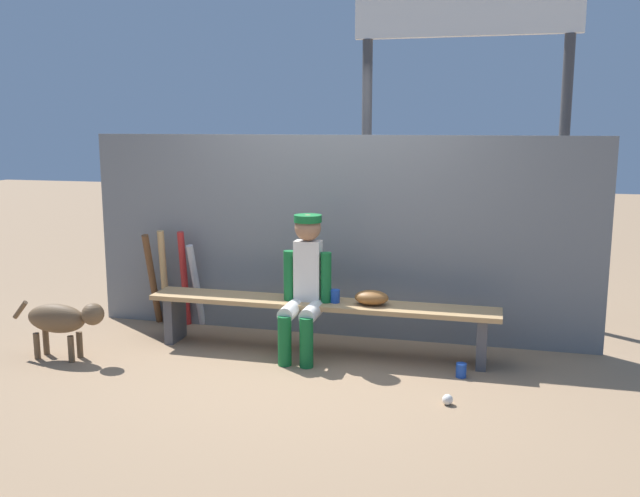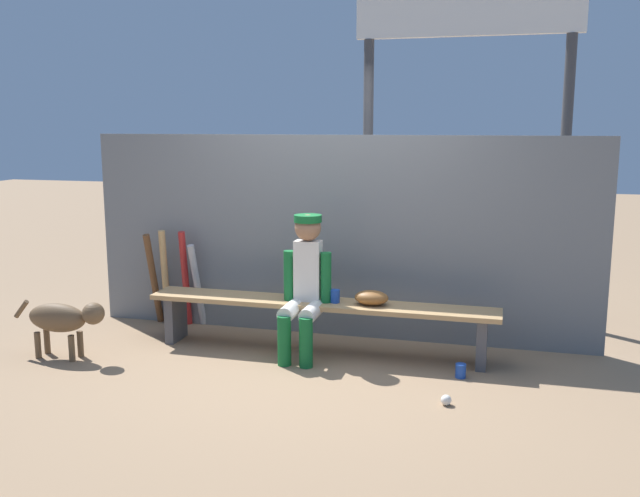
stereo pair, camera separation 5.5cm
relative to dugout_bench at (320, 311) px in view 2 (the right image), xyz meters
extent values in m
plane|color=#937556|center=(0.00, 0.00, -0.36)|extent=(30.00, 30.00, 0.00)
cube|color=slate|center=(0.00, 0.52, 0.55)|extent=(4.64, 0.03, 1.82)
cube|color=tan|center=(0.00, 0.00, 0.07)|extent=(2.97, 0.36, 0.04)
cube|color=#4C4C51|center=(-1.33, 0.00, -0.16)|extent=(0.08, 0.29, 0.41)
cube|color=#4C4C51|center=(1.33, 0.00, -0.16)|extent=(0.08, 0.29, 0.41)
cube|color=silver|center=(-0.10, 0.00, 0.34)|extent=(0.22, 0.13, 0.51)
sphere|color=#9E7051|center=(-0.10, 0.00, 0.71)|extent=(0.22, 0.22, 0.22)
cylinder|color=#14662D|center=(-0.10, 0.00, 0.78)|extent=(0.23, 0.23, 0.06)
cylinder|color=silver|center=(-0.19, -0.19, 0.05)|extent=(0.13, 0.38, 0.13)
cylinder|color=#14662D|center=(-0.19, -0.38, -0.16)|extent=(0.11, 0.11, 0.41)
cylinder|color=#14662D|center=(-0.26, -0.02, 0.29)|extent=(0.09, 0.09, 0.43)
cylinder|color=silver|center=(-0.01, -0.19, 0.05)|extent=(0.13, 0.38, 0.13)
cylinder|color=#14662D|center=(-0.01, -0.38, -0.16)|extent=(0.11, 0.11, 0.41)
cylinder|color=#14662D|center=(0.06, -0.02, 0.29)|extent=(0.09, 0.09, 0.43)
ellipsoid|color=brown|center=(0.44, 0.00, 0.15)|extent=(0.28, 0.20, 0.12)
cylinder|color=#B7B7BC|center=(-1.32, 0.44, 0.05)|extent=(0.10, 0.26, 0.81)
cylinder|color=#B22323|center=(-1.44, 0.43, 0.10)|extent=(0.08, 0.19, 0.93)
cylinder|color=tan|center=(-1.63, 0.40, 0.11)|extent=(0.08, 0.17, 0.93)
cylinder|color=brown|center=(-1.75, 0.39, 0.09)|extent=(0.07, 0.28, 0.90)
sphere|color=white|center=(1.13, -0.86, -0.32)|extent=(0.07, 0.07, 0.07)
cylinder|color=#1E47AD|center=(1.19, -0.30, -0.30)|extent=(0.08, 0.08, 0.11)
cylinder|color=#1E47AD|center=(0.13, -0.01, 0.14)|extent=(0.08, 0.08, 0.11)
cylinder|color=#3F3F42|center=(0.11, 1.46, 1.00)|extent=(0.10, 0.10, 2.72)
cylinder|color=#3F3F42|center=(1.98, 1.46, 1.00)|extent=(0.10, 0.10, 2.72)
ellipsoid|color=brown|center=(-2.06, -0.68, -0.02)|extent=(0.52, 0.20, 0.24)
sphere|color=brown|center=(-1.72, -0.68, 0.04)|extent=(0.18, 0.18, 0.18)
cylinder|color=brown|center=(-2.40, -0.68, 0.03)|extent=(0.15, 0.04, 0.16)
cylinder|color=brown|center=(-1.90, -0.62, -0.25)|extent=(0.05, 0.05, 0.22)
cylinder|color=brown|center=(-1.90, -0.74, -0.25)|extent=(0.05, 0.05, 0.22)
cylinder|color=brown|center=(-2.22, -0.62, -0.25)|extent=(0.05, 0.05, 0.22)
cylinder|color=brown|center=(-2.22, -0.74, -0.25)|extent=(0.05, 0.05, 0.22)
camera|label=1|loc=(1.41, -5.47, 1.56)|focal=39.01mm
camera|label=2|loc=(1.46, -5.45, 1.56)|focal=39.01mm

